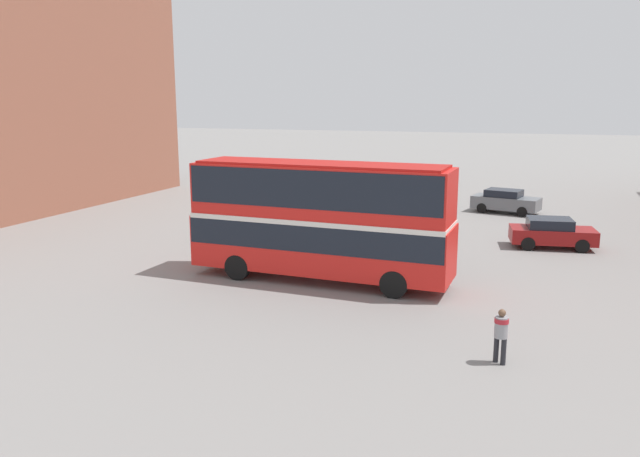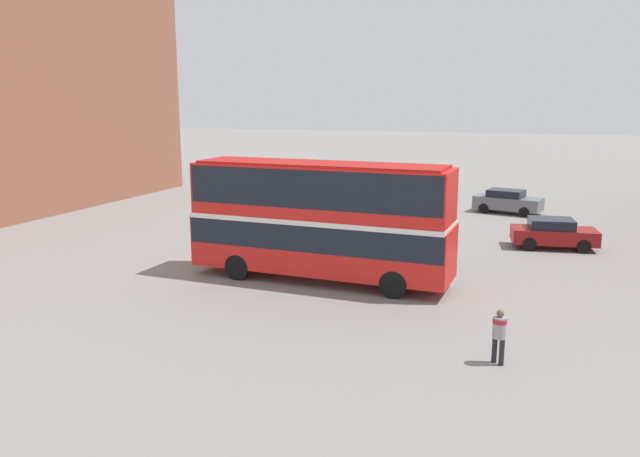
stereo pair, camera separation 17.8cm
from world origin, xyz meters
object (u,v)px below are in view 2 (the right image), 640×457
at_px(pedestrian_foreground, 499,331).
at_px(parked_car_side_street, 263,217).
at_px(double_decker_bus, 320,214).
at_px(parked_car_kerb_far, 508,201).
at_px(parked_car_kerb_near, 553,233).

xyz_separation_m(pedestrian_foreground, parked_car_side_street, (-13.80, 14.34, -0.21)).
relative_size(double_decker_bus, parked_car_kerb_far, 2.38).
xyz_separation_m(double_decker_bus, pedestrian_foreground, (7.38, -6.00, -1.77)).
bearing_deg(pedestrian_foreground, parked_car_kerb_far, -145.66).
height_order(double_decker_bus, parked_car_kerb_near, double_decker_bus).
xyz_separation_m(double_decker_bus, parked_car_side_street, (-6.42, 8.34, -1.98)).
distance_m(double_decker_bus, parked_car_kerb_far, 19.60).
height_order(parked_car_kerb_near, parked_car_kerb_far, parked_car_kerb_far).
distance_m(double_decker_bus, pedestrian_foreground, 9.68).
xyz_separation_m(pedestrian_foreground, parked_car_kerb_near, (1.50, 15.17, -0.21)).
height_order(double_decker_bus, pedestrian_foreground, double_decker_bus).
distance_m(parked_car_kerb_far, parked_car_side_street, 16.19).
height_order(parked_car_kerb_near, parked_car_side_street, parked_car_side_street).
xyz_separation_m(parked_car_kerb_near, parked_car_kerb_far, (-2.70, 9.33, 0.02)).
height_order(pedestrian_foreground, parked_car_kerb_near, pedestrian_foreground).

